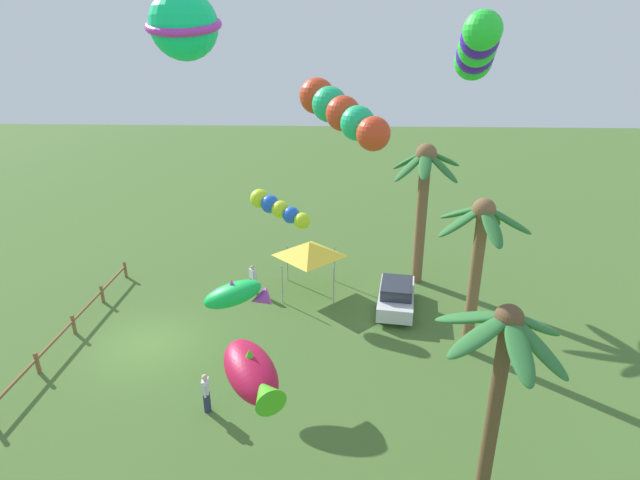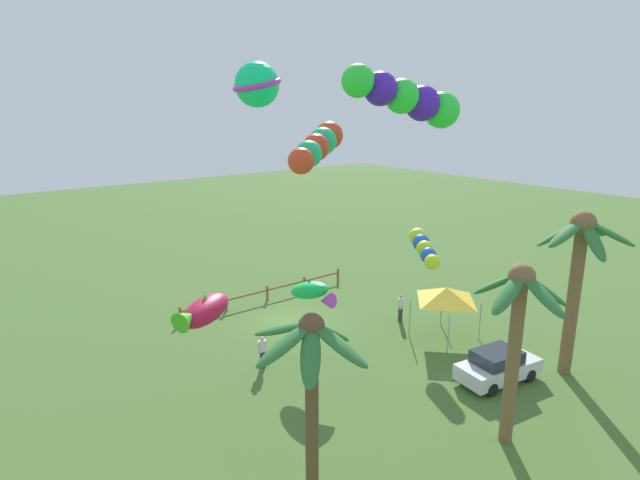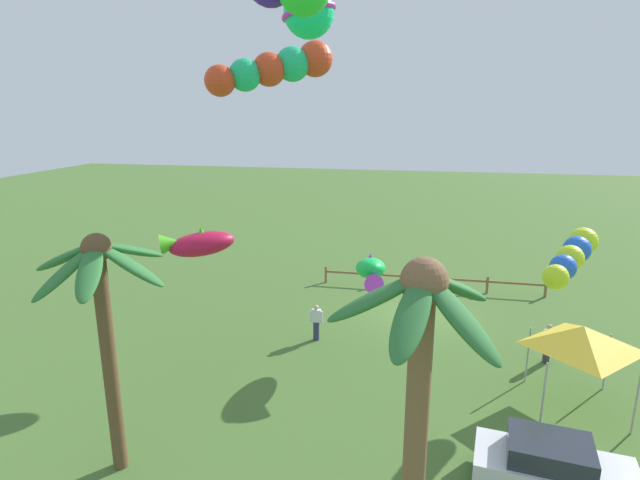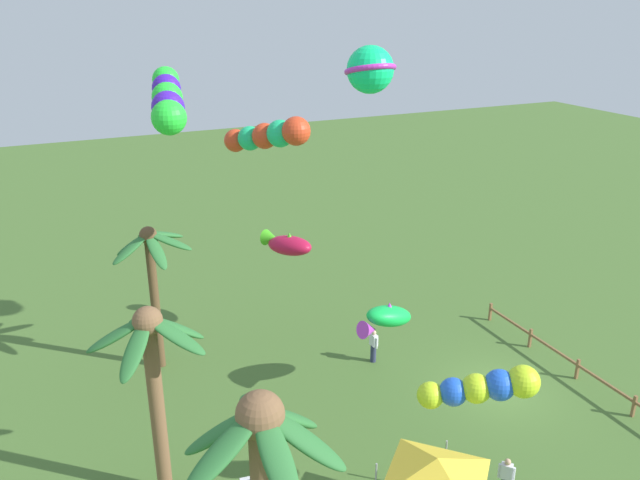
{
  "view_description": "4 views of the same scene",
  "coord_description": "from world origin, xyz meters",
  "px_view_note": "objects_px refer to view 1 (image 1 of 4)",
  "views": [
    {
      "loc": [
        18.59,
        8.44,
        12.61
      ],
      "look_at": [
        1.97,
        7.75,
        5.91
      ],
      "focal_mm": 28.18,
      "sensor_mm": 36.0,
      "label": 1
    },
    {
      "loc": [
        15.58,
        23.08,
        12.13
      ],
      "look_at": [
        3.03,
        6.79,
        6.74
      ],
      "focal_mm": 28.97,
      "sensor_mm": 36.0,
      "label": 2
    },
    {
      "loc": [
        -0.02,
        23.27,
        9.57
      ],
      "look_at": [
        3.55,
        5.85,
        4.99
      ],
      "focal_mm": 28.42,
      "sensor_mm": 36.0,
      "label": 3
    },
    {
      "loc": [
        -17.63,
        16.28,
        15.52
      ],
      "look_at": [
        2.7,
        7.06,
        6.96
      ],
      "focal_mm": 35.61,
      "sensor_mm": 36.0,
      "label": 4
    }
  ],
  "objects_px": {
    "palm_tree_0": "(479,244)",
    "spectator_1": "(206,393)",
    "parked_car_0": "(396,296)",
    "kite_tube_5": "(340,111)",
    "kite_tube_4": "(477,49)",
    "kite_fish_2": "(236,295)",
    "spectator_0": "(253,279)",
    "kite_tube_1": "(278,208)",
    "kite_fish_0": "(252,373)",
    "kite_ball_3": "(184,25)",
    "festival_tent": "(309,249)",
    "palm_tree_2": "(501,362)",
    "palm_tree_1": "(424,184)"
  },
  "relations": [
    {
      "from": "palm_tree_0",
      "to": "spectator_0",
      "type": "height_order",
      "value": "palm_tree_0"
    },
    {
      "from": "palm_tree_0",
      "to": "parked_car_0",
      "type": "xyz_separation_m",
      "value": [
        -3.47,
        -2.71,
        -4.26
      ]
    },
    {
      "from": "palm_tree_0",
      "to": "kite_ball_3",
      "type": "relative_size",
      "value": 3.38
    },
    {
      "from": "festival_tent",
      "to": "kite_fish_2",
      "type": "relative_size",
      "value": 1.02
    },
    {
      "from": "spectator_0",
      "to": "kite_tube_5",
      "type": "relative_size",
      "value": 0.47
    },
    {
      "from": "palm_tree_1",
      "to": "kite_tube_5",
      "type": "xyz_separation_m",
      "value": [
        11.17,
        -4.38,
        5.15
      ]
    },
    {
      "from": "parked_car_0",
      "to": "festival_tent",
      "type": "xyz_separation_m",
      "value": [
        -1.7,
        -4.42,
        1.72
      ]
    },
    {
      "from": "spectator_0",
      "to": "kite_ball_3",
      "type": "height_order",
      "value": "kite_ball_3"
    },
    {
      "from": "kite_tube_4",
      "to": "kite_fish_2",
      "type": "bearing_deg",
      "value": -105.2
    },
    {
      "from": "kite_tube_1",
      "to": "kite_fish_2",
      "type": "distance_m",
      "value": 7.07
    },
    {
      "from": "spectator_0",
      "to": "kite_ball_3",
      "type": "bearing_deg",
      "value": 1.97
    },
    {
      "from": "palm_tree_0",
      "to": "kite_ball_3",
      "type": "bearing_deg",
      "value": -65.68
    },
    {
      "from": "festival_tent",
      "to": "kite_ball_3",
      "type": "xyz_separation_m",
      "value": [
        9.6,
        -2.66,
        10.47
      ]
    },
    {
      "from": "kite_fish_0",
      "to": "kite_tube_1",
      "type": "bearing_deg",
      "value": -175.88
    },
    {
      "from": "festival_tent",
      "to": "kite_fish_2",
      "type": "bearing_deg",
      "value": -18.15
    },
    {
      "from": "festival_tent",
      "to": "kite_ball_3",
      "type": "bearing_deg",
      "value": -15.49
    },
    {
      "from": "festival_tent",
      "to": "kite_tube_1",
      "type": "height_order",
      "value": "kite_tube_1"
    },
    {
      "from": "spectator_1",
      "to": "festival_tent",
      "type": "relative_size",
      "value": 0.56
    },
    {
      "from": "palm_tree_2",
      "to": "spectator_0",
      "type": "distance_m",
      "value": 16.09
    },
    {
      "from": "palm_tree_2",
      "to": "parked_car_0",
      "type": "xyz_separation_m",
      "value": [
        -11.43,
        -1.26,
        -4.29
      ]
    },
    {
      "from": "kite_fish_0",
      "to": "spectator_1",
      "type": "bearing_deg",
      "value": -147.53
    },
    {
      "from": "palm_tree_0",
      "to": "kite_tube_5",
      "type": "bearing_deg",
      "value": -51.38
    },
    {
      "from": "spectator_0",
      "to": "kite_ball_3",
      "type": "xyz_separation_m",
      "value": [
        9.35,
        0.32,
        12.12
      ]
    },
    {
      "from": "palm_tree_1",
      "to": "parked_car_0",
      "type": "bearing_deg",
      "value": -24.56
    },
    {
      "from": "spectator_1",
      "to": "kite_ball_3",
      "type": "bearing_deg",
      "value": 72.88
    },
    {
      "from": "kite_fish_0",
      "to": "kite_tube_4",
      "type": "height_order",
      "value": "kite_tube_4"
    },
    {
      "from": "palm_tree_2",
      "to": "spectator_0",
      "type": "bearing_deg",
      "value": -146.08
    },
    {
      "from": "spectator_0",
      "to": "kite_tube_1",
      "type": "height_order",
      "value": "kite_tube_1"
    },
    {
      "from": "palm_tree_2",
      "to": "kite_fish_2",
      "type": "xyz_separation_m",
      "value": [
        -6.02,
        -8.01,
        -1.49
      ]
    },
    {
      "from": "kite_ball_3",
      "to": "kite_tube_5",
      "type": "relative_size",
      "value": 0.61
    },
    {
      "from": "palm_tree_1",
      "to": "palm_tree_2",
      "type": "bearing_deg",
      "value": -0.78
    },
    {
      "from": "kite_tube_1",
      "to": "kite_fish_0",
      "type": "bearing_deg",
      "value": 4.12
    },
    {
      "from": "palm_tree_2",
      "to": "kite_tube_1",
      "type": "height_order",
      "value": "palm_tree_2"
    },
    {
      "from": "palm_tree_0",
      "to": "spectator_1",
      "type": "relative_size",
      "value": 4.34
    },
    {
      "from": "festival_tent",
      "to": "kite_tube_4",
      "type": "height_order",
      "value": "kite_tube_4"
    },
    {
      "from": "palm_tree_0",
      "to": "palm_tree_2",
      "type": "bearing_deg",
      "value": -10.35
    },
    {
      "from": "parked_car_0",
      "to": "kite_tube_5",
      "type": "height_order",
      "value": "kite_tube_5"
    },
    {
      "from": "spectator_1",
      "to": "kite_fish_2",
      "type": "xyz_separation_m",
      "value": [
        -2.34,
        0.81,
        2.74
      ]
    },
    {
      "from": "kite_fish_0",
      "to": "kite_fish_2",
      "type": "relative_size",
      "value": 1.04
    },
    {
      "from": "kite_ball_3",
      "to": "kite_tube_5",
      "type": "distance_m",
      "value": 4.71
    },
    {
      "from": "kite_fish_0",
      "to": "palm_tree_0",
      "type": "bearing_deg",
      "value": 136.94
    },
    {
      "from": "kite_tube_4",
      "to": "spectator_0",
      "type": "bearing_deg",
      "value": -137.42
    },
    {
      "from": "palm_tree_2",
      "to": "kite_fish_0",
      "type": "xyz_separation_m",
      "value": [
        0.31,
        -6.28,
        -0.31
      ]
    },
    {
      "from": "spectator_0",
      "to": "spectator_1",
      "type": "relative_size",
      "value": 1.0
    },
    {
      "from": "festival_tent",
      "to": "kite_tube_1",
      "type": "bearing_deg",
      "value": -82.99
    },
    {
      "from": "palm_tree_2",
      "to": "spectator_1",
      "type": "relative_size",
      "value": 4.18
    },
    {
      "from": "kite_fish_2",
      "to": "kite_tube_5",
      "type": "relative_size",
      "value": 0.83
    },
    {
      "from": "palm_tree_0",
      "to": "kite_fish_0",
      "type": "height_order",
      "value": "palm_tree_0"
    },
    {
      "from": "palm_tree_0",
      "to": "parked_car_0",
      "type": "relative_size",
      "value": 1.68
    },
    {
      "from": "palm_tree_0",
      "to": "parked_car_0",
      "type": "distance_m",
      "value": 6.13
    }
  ]
}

